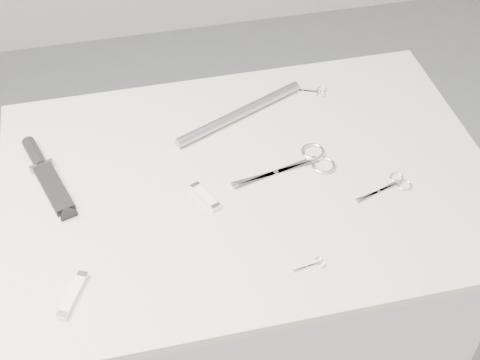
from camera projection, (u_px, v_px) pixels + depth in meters
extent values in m
cube|color=silver|center=(247.00, 307.00, 1.70)|extent=(0.90, 0.60, 0.90)
cube|color=beige|center=(249.00, 181.00, 1.37)|extent=(1.00, 0.70, 0.02)
cube|color=silver|center=(276.00, 173.00, 1.37)|extent=(0.20, 0.07, 0.00)
cylinder|color=silver|center=(276.00, 172.00, 1.37)|extent=(0.01, 0.01, 0.01)
torus|color=silver|center=(313.00, 152.00, 1.42)|extent=(0.05, 0.05, 0.01)
torus|color=silver|center=(323.00, 165.00, 1.39)|extent=(0.05, 0.05, 0.01)
cube|color=silver|center=(379.00, 191.00, 1.34)|extent=(0.11, 0.05, 0.00)
cylinder|color=silver|center=(379.00, 191.00, 1.34)|extent=(0.01, 0.01, 0.00)
torus|color=silver|center=(396.00, 177.00, 1.36)|extent=(0.03, 0.03, 0.00)
torus|color=silver|center=(405.00, 185.00, 1.35)|extent=(0.03, 0.03, 0.00)
cube|color=silver|center=(303.00, 91.00, 1.57)|extent=(0.08, 0.04, 0.00)
cylinder|color=silver|center=(303.00, 90.00, 1.56)|extent=(0.00, 0.00, 0.00)
torus|color=silver|center=(322.00, 90.00, 1.57)|extent=(0.02, 0.02, 0.00)
torus|color=silver|center=(321.00, 95.00, 1.55)|extent=(0.02, 0.02, 0.00)
cube|color=silver|center=(307.00, 267.00, 1.20)|extent=(0.05, 0.02, 0.00)
cylinder|color=silver|center=(307.00, 267.00, 1.20)|extent=(0.00, 0.00, 0.00)
torus|color=silver|center=(319.00, 260.00, 1.22)|extent=(0.01, 0.01, 0.00)
torus|color=silver|center=(322.00, 265.00, 1.21)|extent=(0.01, 0.01, 0.00)
cube|color=black|center=(54.00, 188.00, 1.33)|extent=(0.08, 0.15, 0.02)
cube|color=#97999F|center=(42.00, 166.00, 1.38)|extent=(0.05, 0.02, 0.02)
cylinder|color=black|center=(35.00, 153.00, 1.40)|extent=(0.06, 0.09, 0.03)
cube|color=silver|center=(73.00, 295.00, 1.16)|extent=(0.06, 0.09, 0.01)
cube|color=silver|center=(83.00, 275.00, 1.19)|extent=(0.02, 0.02, 0.01)
cube|color=silver|center=(62.00, 315.00, 1.13)|extent=(0.02, 0.02, 0.01)
cube|color=silver|center=(205.00, 197.00, 1.32)|extent=(0.05, 0.08, 0.01)
cube|color=silver|center=(195.00, 186.00, 1.34)|extent=(0.02, 0.02, 0.01)
cube|color=silver|center=(216.00, 207.00, 1.30)|extent=(0.02, 0.02, 0.01)
cylinder|color=#97999F|center=(240.00, 113.00, 1.49)|extent=(0.31, 0.16, 0.02)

